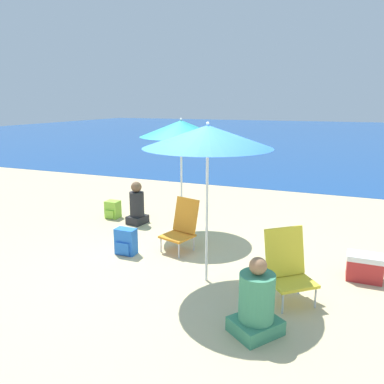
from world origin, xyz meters
name	(u,v)px	position (x,y,z in m)	size (l,w,h in m)	color
ground_plane	(181,271)	(0.00, 0.00, 0.00)	(60.00, 60.00, 0.00)	#D1BA89
sea_water	(314,134)	(0.00, 25.62, 0.00)	(60.00, 40.00, 0.01)	#19478C
beach_umbrella_blue	(208,137)	(0.44, -0.14, 1.96)	(1.66, 1.66, 2.15)	white
beach_umbrella_teal	(181,129)	(-0.69, 1.64, 1.92)	(1.51, 1.51, 2.11)	white
beach_chair_yellow	(288,265)	(1.53, -0.24, 0.46)	(0.71, 0.70, 0.89)	silver
beach_chair_orange	(182,225)	(-0.31, 0.77, 0.42)	(0.58, 0.64, 0.85)	silver
person_seated_near	(256,304)	(1.33, -1.08, 0.34)	(0.62, 0.63, 0.86)	#3F8C66
person_seated_far	(137,206)	(-1.68, 1.68, 0.36)	(0.38, 0.43, 0.86)	#262628
backpack_blue	(126,242)	(-1.07, 0.25, 0.21)	(0.33, 0.22, 0.42)	blue
backpack_lime	(113,209)	(-2.36, 1.83, 0.18)	(0.28, 0.26, 0.36)	#8ECC3D
water_bottle	(283,259)	(1.35, 0.74, 0.10)	(0.08, 0.08, 0.26)	silver
cooler_box	(365,267)	(2.45, 0.68, 0.19)	(0.47, 0.30, 0.37)	#B72828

